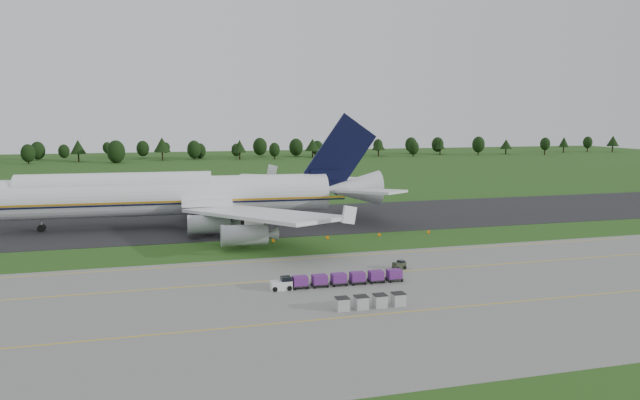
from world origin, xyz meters
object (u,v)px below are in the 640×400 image
object	(u,v)px
baggage_train	(336,279)
aircraft	(180,194)
uld_row	(371,301)
utility_cart	(399,266)
edge_markers	(354,236)

from	to	relation	value
baggage_train	aircraft	bearing A→B (deg)	108.59
aircraft	uld_row	bearing A→B (deg)	-73.49
utility_cart	edge_markers	size ratio (longest dim) A/B	0.07
aircraft	edge_markers	distance (m)	38.02
aircraft	utility_cart	xyz separation A→B (m)	(29.55, -46.40, -6.17)
aircraft	baggage_train	size ratio (longest dim) A/B	4.49
utility_cart	uld_row	size ratio (longest dim) A/B	0.24
edge_markers	baggage_train	bearing A→B (deg)	-112.77
baggage_train	edge_markers	distance (m)	34.00
aircraft	utility_cart	bearing A→B (deg)	-57.50
baggage_train	edge_markers	xyz separation A→B (m)	(13.16, 31.35, -0.67)
baggage_train	utility_cart	size ratio (longest dim) A/B	9.02
uld_row	edge_markers	bearing A→B (deg)	73.90
utility_cart	edge_markers	bearing A→B (deg)	87.05
aircraft	edge_markers	world-z (taller)	aircraft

